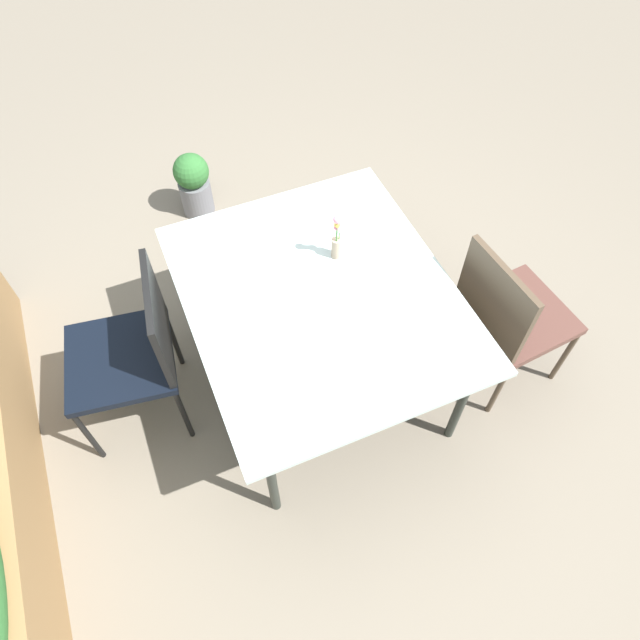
{
  "coord_description": "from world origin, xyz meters",
  "views": [
    {
      "loc": [
        -1.48,
        0.55,
        2.82
      ],
      "look_at": [
        0.03,
        -0.09,
        0.53
      ],
      "focal_mm": 32.46,
      "sensor_mm": 36.0,
      "label": 1
    }
  ],
  "objects": [
    {
      "name": "potted_plant",
      "position": [
        1.57,
        0.16,
        0.24
      ],
      "size": [
        0.23,
        0.23,
        0.46
      ],
      "color": "slate",
      "rests_on": "ground"
    },
    {
      "name": "chair_near_left",
      "position": [
        -0.3,
        -0.96,
        0.54
      ],
      "size": [
        0.52,
        0.52,
        0.94
      ],
      "rotation": [
        0.0,
        0.0,
        3.22
      ],
      "color": "brown",
      "rests_on": "ground"
    },
    {
      "name": "chair_far_side",
      "position": [
        0.21,
        0.77,
        0.55
      ],
      "size": [
        0.57,
        0.57,
        0.94
      ],
      "rotation": [
        0.0,
        0.0,
        -0.15
      ],
      "color": "black",
      "rests_on": "ground"
    },
    {
      "name": "dining_table",
      "position": [
        0.03,
        -0.09,
        0.69
      ],
      "size": [
        1.41,
        1.2,
        0.73
      ],
      "color": "#B2C6C1",
      "rests_on": "ground"
    },
    {
      "name": "ground_plane",
      "position": [
        0.0,
        0.0,
        0.0
      ],
      "size": [
        12.0,
        12.0,
        0.0
      ],
      "primitive_type": "plane",
      "color": "#756B5B"
    },
    {
      "name": "flower_vase",
      "position": [
        0.21,
        -0.26,
        0.85
      ],
      "size": [
        0.05,
        0.05,
        0.27
      ],
      "color": "tan",
      "rests_on": "dining_table"
    }
  ]
}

